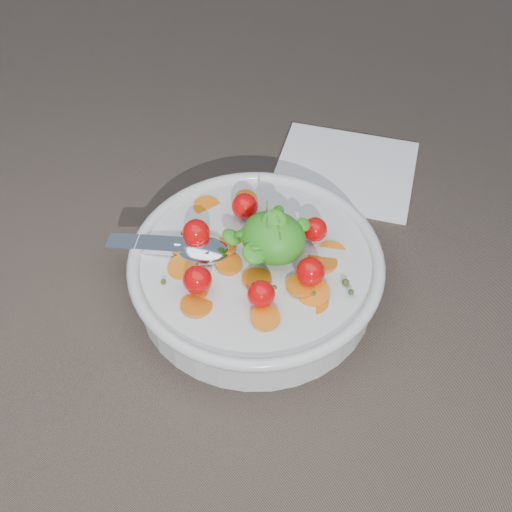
% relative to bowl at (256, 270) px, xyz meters
% --- Properties ---
extents(ground, '(6.00, 6.00, 0.00)m').
position_rel_bowl_xyz_m(ground, '(-0.03, -0.02, -0.03)').
color(ground, brown).
rests_on(ground, ground).
extents(bowl, '(0.27, 0.25, 0.11)m').
position_rel_bowl_xyz_m(bowl, '(0.00, 0.00, 0.00)').
color(bowl, silver).
rests_on(bowl, ground).
extents(napkin, '(0.19, 0.17, 0.01)m').
position_rel_bowl_xyz_m(napkin, '(0.01, 0.21, -0.03)').
color(napkin, white).
rests_on(napkin, ground).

